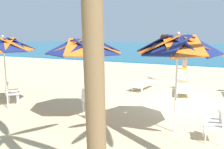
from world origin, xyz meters
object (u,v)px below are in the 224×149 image
(beach_umbrella_1, at_px, (84,47))
(beach_umbrella_2, at_px, (3,45))
(plastic_chair_1, at_px, (89,99))
(sun_lounger_1, at_px, (183,87))
(plastic_chair_2, at_px, (11,92))
(plastic_chair_0, at_px, (215,124))
(sun_lounger_2, at_px, (145,83))
(beachgoer_seated, at_px, (185,65))
(beach_umbrella_0, at_px, (178,46))

(beach_umbrella_1, height_order, beach_umbrella_2, beach_umbrella_2)
(plastic_chair_1, xyz_separation_m, beach_umbrella_2, (-2.97, -0.75, 1.84))
(plastic_chair_1, height_order, sun_lounger_1, plastic_chair_1)
(beach_umbrella_2, relative_size, plastic_chair_2, 3.10)
(plastic_chair_0, bearing_deg, beach_umbrella_2, 179.47)
(sun_lounger_2, bearing_deg, plastic_chair_0, -58.10)
(plastic_chair_1, distance_m, sun_lounger_2, 4.42)
(plastic_chair_1, height_order, beachgoer_seated, beachgoer_seated)
(beach_umbrella_2, bearing_deg, beach_umbrella_0, 1.69)
(plastic_chair_0, relative_size, beachgoer_seated, 0.94)
(plastic_chair_0, xyz_separation_m, plastic_chair_1, (-4.06, 0.81, 0.00))
(beach_umbrella_0, distance_m, sun_lounger_2, 5.77)
(beach_umbrella_0, distance_m, plastic_chair_1, 3.63)
(plastic_chair_1, bearing_deg, beach_umbrella_2, -165.86)
(plastic_chair_2, bearing_deg, beachgoer_seated, 65.87)
(beach_umbrella_1, relative_size, plastic_chair_1, 3.09)
(beach_umbrella_1, relative_size, beach_umbrella_2, 1.00)
(sun_lounger_1, xyz_separation_m, sun_lounger_2, (-1.87, 0.20, 0.00))
(sun_lounger_2, bearing_deg, beach_umbrella_1, -97.74)
(sun_lounger_2, bearing_deg, plastic_chair_2, -131.94)
(sun_lounger_1, height_order, sun_lounger_2, same)
(plastic_chair_2, height_order, beachgoer_seated, beachgoer_seated)
(beach_umbrella_0, bearing_deg, plastic_chair_2, 177.28)
(beachgoer_seated, bearing_deg, plastic_chair_1, -99.93)
(plastic_chair_0, distance_m, beach_umbrella_2, 7.27)
(plastic_chair_0, xyz_separation_m, beach_umbrella_1, (-3.87, 0.21, 1.84))
(plastic_chair_0, relative_size, plastic_chair_1, 1.00)
(beach_umbrella_0, xyz_separation_m, plastic_chair_0, (1.05, -0.24, -1.94))
(beach_umbrella_2, bearing_deg, plastic_chair_2, 122.51)
(beachgoer_seated, bearing_deg, beach_umbrella_1, -98.57)
(sun_lounger_1, bearing_deg, beach_umbrella_1, -118.26)
(beachgoer_seated, bearing_deg, beach_umbrella_0, -85.34)
(beach_umbrella_2, xyz_separation_m, beachgoer_seated, (4.99, 12.29, -2.04))
(beach_umbrella_1, xyz_separation_m, plastic_chair_1, (-0.19, 0.60, -1.84))
(plastic_chair_1, distance_m, sun_lounger_1, 4.95)
(plastic_chair_0, height_order, beachgoer_seated, beachgoer_seated)
(beach_umbrella_0, relative_size, beach_umbrella_2, 1.05)
(plastic_chair_0, bearing_deg, beach_umbrella_1, 176.83)
(beach_umbrella_2, xyz_separation_m, plastic_chair_2, (-0.30, 0.48, -1.84))
(beach_umbrella_0, xyz_separation_m, sun_lounger_1, (-0.28, 4.70, -2.16))
(plastic_chair_1, relative_size, plastic_chair_2, 1.00)
(beach_umbrella_2, height_order, beachgoer_seated, beach_umbrella_2)
(plastic_chair_1, xyz_separation_m, sun_lounger_2, (0.86, 4.33, -0.22))
(beach_umbrella_1, bearing_deg, beach_umbrella_2, -177.29)
(sun_lounger_2, xyz_separation_m, beachgoer_seated, (1.16, 7.21, 0.01))
(sun_lounger_1, bearing_deg, beachgoer_seated, 95.48)
(beachgoer_seated, bearing_deg, beach_umbrella_2, -112.10)
(beach_umbrella_0, height_order, sun_lounger_1, beach_umbrella_0)
(beach_umbrella_0, xyz_separation_m, plastic_chair_1, (-3.01, 0.57, -1.94))
(beach_umbrella_1, bearing_deg, beach_umbrella_0, 0.55)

